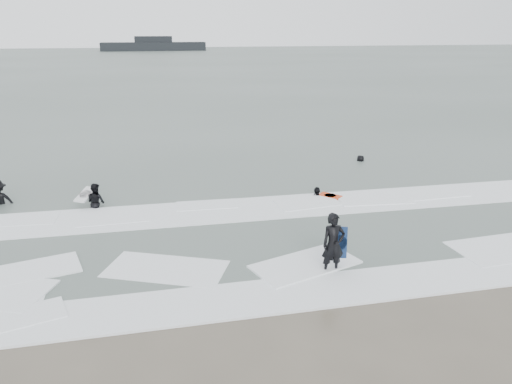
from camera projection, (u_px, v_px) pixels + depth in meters
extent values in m
plane|color=brown|center=(291.00, 284.00, 14.13)|extent=(320.00, 320.00, 0.00)
plane|color=#47544C|center=(172.00, 66.00, 88.44)|extent=(320.00, 320.00, 0.00)
imported|color=black|center=(332.00, 273.00, 14.72)|extent=(0.72, 0.49, 1.90)
imported|color=black|center=(97.00, 208.00, 19.97)|extent=(0.97, 0.96, 1.59)
imported|color=black|center=(0.00, 206.00, 20.22)|extent=(1.30, 0.80, 1.94)
imported|color=black|center=(317.00, 197.00, 21.23)|extent=(0.79, 1.02, 1.61)
imported|color=black|center=(360.00, 162.00, 26.73)|extent=(0.85, 0.86, 1.50)
cube|color=white|center=(297.00, 293.00, 13.56)|extent=(30.03, 2.32, 0.07)
cube|color=white|center=(251.00, 209.00, 19.69)|extent=(30.00, 2.60, 0.09)
cube|color=black|center=(154.00, 46.00, 141.74)|extent=(29.14, 5.20, 2.29)
cube|color=black|center=(153.00, 39.00, 141.11)|extent=(10.41, 3.12, 1.67)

